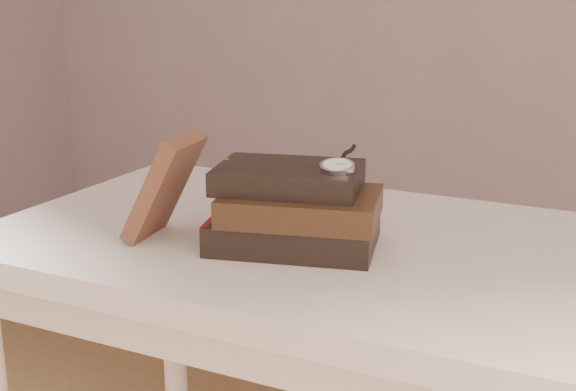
% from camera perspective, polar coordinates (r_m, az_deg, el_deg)
% --- Properties ---
extents(table, '(1.00, 0.60, 0.75)m').
position_cam_1_polar(table, '(1.18, 2.16, -7.23)').
color(table, beige).
rests_on(table, ground).
extents(book_stack, '(0.27, 0.21, 0.12)m').
position_cam_1_polar(book_stack, '(1.09, 0.55, -1.08)').
color(book_stack, black).
rests_on(book_stack, table).
extents(journal, '(0.11, 0.12, 0.16)m').
position_cam_1_polar(journal, '(1.13, -9.37, 0.65)').
color(journal, '#422519').
rests_on(journal, table).
extents(pocket_watch, '(0.06, 0.15, 0.02)m').
position_cam_1_polar(pocket_watch, '(1.05, 3.81, 2.27)').
color(pocket_watch, silver).
rests_on(pocket_watch, book_stack).
extents(eyeglasses, '(0.12, 0.13, 0.05)m').
position_cam_1_polar(eyeglasses, '(1.18, -2.71, 0.83)').
color(eyeglasses, silver).
rests_on(eyeglasses, book_stack).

